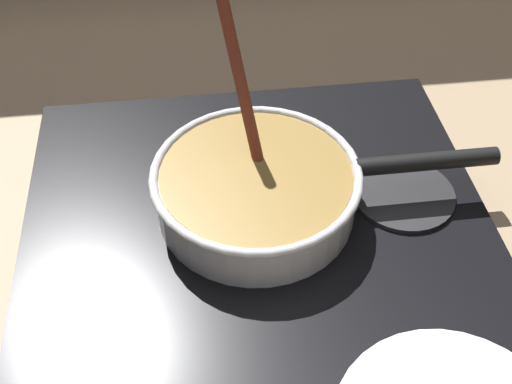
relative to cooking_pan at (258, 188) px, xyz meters
name	(u,v)px	position (x,y,z in m)	size (l,w,h in m)	color
ground	(248,368)	(-0.04, -0.19, -0.07)	(2.40, 1.60, 0.04)	#9E8466
hob_plate	(256,213)	(0.00, 0.00, -0.04)	(0.56, 0.48, 0.01)	black
burner_ring	(256,207)	(0.00, 0.00, -0.03)	(0.18, 0.18, 0.01)	#592D0C
spare_burner	(403,194)	(0.18, 0.00, -0.03)	(0.13, 0.13, 0.01)	#262628
cooking_pan	(258,188)	(0.00, 0.00, 0.00)	(0.41, 0.25, 0.28)	silver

